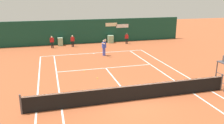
{
  "coord_description": "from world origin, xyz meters",
  "views": [
    {
      "loc": [
        -4.4,
        -11.62,
        5.91
      ],
      "look_at": [
        0.25,
        5.35,
        0.8
      ],
      "focal_mm": 37.64,
      "sensor_mm": 36.0,
      "label": 1
    }
  ],
  "objects": [
    {
      "name": "tennis_net",
      "position": [
        0.0,
        0.0,
        0.51
      ],
      "size": [
        12.1,
        0.1,
        1.07
      ],
      "color": "#4C4C51",
      "rests_on": "ground_plane"
    },
    {
      "name": "ball_kid_right_post",
      "position": [
        -4.05,
        15.31,
        0.79
      ],
      "size": [
        0.46,
        0.19,
        1.37
      ],
      "rotation": [
        0.0,
        0.0,
        3.21
      ],
      "color": "black",
      "rests_on": "ground_plane"
    },
    {
      "name": "tennis_ball_mid_court",
      "position": [
        -1.82,
        5.99,
        0.03
      ],
      "size": [
        0.07,
        0.07,
        0.07
      ],
      "primitive_type": "sphere",
      "color": "#CCE033",
      "rests_on": "ground_plane"
    },
    {
      "name": "sponsor_back_wall",
      "position": [
        0.02,
        16.98,
        1.42
      ],
      "size": [
        25.0,
        1.02,
        2.93
      ],
      "color": "#144233",
      "rests_on": "ground_plane"
    },
    {
      "name": "ball_kid_centre_post",
      "position": [
        -1.74,
        15.31,
        0.77
      ],
      "size": [
        0.45,
        0.19,
        1.34
      ],
      "rotation": [
        0.0,
        0.0,
        3.14
      ],
      "color": "black",
      "rests_on": "ground_plane"
    },
    {
      "name": "tennis_ball_near_service_line",
      "position": [
        -1.19,
        4.13,
        0.03
      ],
      "size": [
        0.07,
        0.07,
        0.07
      ],
      "primitive_type": "sphere",
      "color": "#CCE033",
      "rests_on": "ground_plane"
    },
    {
      "name": "ground_plane",
      "position": [
        -0.0,
        0.58,
        0.0
      ],
      "size": [
        80.0,
        80.0,
        0.01
      ],
      "color": "#A8512D"
    },
    {
      "name": "player_on_baseline",
      "position": [
        0.83,
        10.41,
        0.96
      ],
      "size": [
        0.49,
        0.8,
        1.81
      ],
      "rotation": [
        0.0,
        0.0,
        3.5
      ],
      "color": "blue",
      "rests_on": "ground_plane"
    },
    {
      "name": "ball_kid_left_post",
      "position": [
        4.84,
        15.31,
        0.76
      ],
      "size": [
        0.44,
        0.19,
        1.33
      ],
      "rotation": [
        0.0,
        0.0,
        3.07
      ],
      "color": "black",
      "rests_on": "ground_plane"
    }
  ]
}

